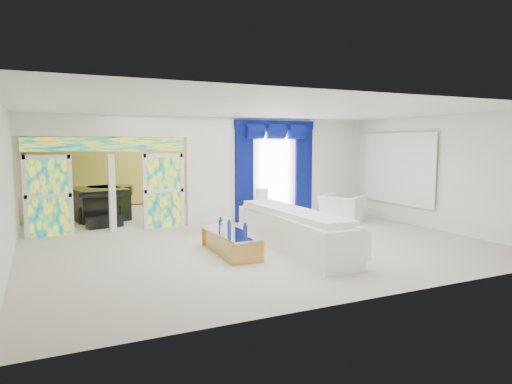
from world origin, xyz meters
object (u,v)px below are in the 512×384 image
coffee_table (231,243)px  armchair (343,208)px  white_sofa (294,232)px  console_table (271,214)px  grand_piano (98,203)px

coffee_table → armchair: (4.48, 2.28, 0.16)m
white_sofa → armchair: 4.06m
console_table → armchair: bearing=-25.1°
grand_piano → armchair: bearing=-40.0°
white_sofa → grand_piano: (-3.35, 6.07, 0.09)m
coffee_table → armchair: bearing=27.0°
white_sofa → grand_piano: bearing=121.9°
white_sofa → console_table: 3.69m
armchair → grand_piano: 7.36m
grand_piano → white_sofa: bearing=-72.8°
grand_piano → coffee_table: bearing=-82.6°
coffee_table → console_table: size_ratio=1.64×
console_table → grand_piano: size_ratio=0.64×
white_sofa → armchair: size_ratio=3.41×
white_sofa → armchair: bearing=42.5°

